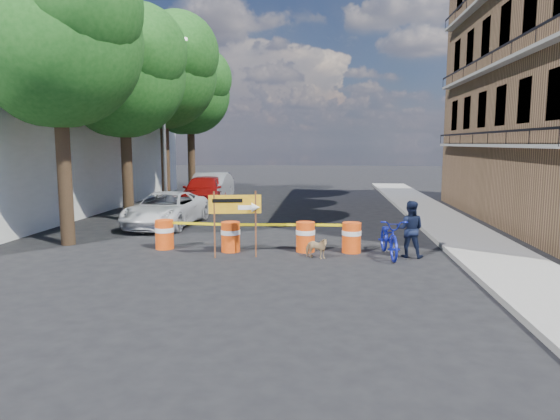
% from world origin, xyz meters
% --- Properties ---
extents(ground, '(120.00, 120.00, 0.00)m').
position_xyz_m(ground, '(0.00, 0.00, 0.00)').
color(ground, black).
rests_on(ground, ground).
extents(sidewalk_east, '(2.40, 40.00, 0.15)m').
position_xyz_m(sidewalk_east, '(6.20, 6.00, 0.07)').
color(sidewalk_east, gray).
rests_on(sidewalk_east, ground).
extents(white_building, '(8.00, 22.00, 6.00)m').
position_xyz_m(white_building, '(-13.00, 10.00, 3.00)').
color(white_building, silver).
rests_on(white_building, ground).
extents(tree_near, '(5.46, 5.20, 9.15)m').
position_xyz_m(tree_near, '(-6.73, 2.00, 6.36)').
color(tree_near, '#332316').
rests_on(tree_near, ground).
extents(tree_mid_a, '(5.25, 5.00, 8.68)m').
position_xyz_m(tree_mid_a, '(-6.74, 7.00, 6.01)').
color(tree_mid_a, '#332316').
rests_on(tree_mid_a, ground).
extents(tree_mid_b, '(5.67, 5.40, 9.62)m').
position_xyz_m(tree_mid_b, '(-6.73, 12.00, 6.71)').
color(tree_mid_b, '#332316').
rests_on(tree_mid_b, ground).
extents(tree_far, '(5.04, 4.80, 8.84)m').
position_xyz_m(tree_far, '(-6.74, 17.00, 6.22)').
color(tree_far, '#332316').
rests_on(tree_far, ground).
extents(streetlamp, '(1.25, 0.18, 8.00)m').
position_xyz_m(streetlamp, '(-5.93, 9.50, 4.38)').
color(streetlamp, gray).
rests_on(streetlamp, ground).
extents(barrel_far_left, '(0.58, 0.58, 0.90)m').
position_xyz_m(barrel_far_left, '(-3.50, 1.66, 0.47)').
color(barrel_far_left, '#E54A0D').
rests_on(barrel_far_left, ground).
extents(barrel_mid_left, '(0.58, 0.58, 0.90)m').
position_xyz_m(barrel_mid_left, '(-1.40, 1.46, 0.47)').
color(barrel_mid_left, '#E54A0D').
rests_on(barrel_mid_left, ground).
extents(barrel_mid_right, '(0.58, 0.58, 0.90)m').
position_xyz_m(barrel_mid_right, '(0.84, 1.66, 0.47)').
color(barrel_mid_right, '#E54A0D').
rests_on(barrel_mid_right, ground).
extents(barrel_far_right, '(0.58, 0.58, 0.90)m').
position_xyz_m(barrel_far_right, '(2.21, 1.67, 0.47)').
color(barrel_far_right, '#E54A0D').
rests_on(barrel_far_right, ground).
extents(detour_sign, '(1.46, 0.40, 1.90)m').
position_xyz_m(detour_sign, '(-0.92, 0.72, 1.40)').
color(detour_sign, '#592D19').
rests_on(detour_sign, ground).
extents(pedestrian, '(0.91, 0.79, 1.63)m').
position_xyz_m(pedestrian, '(3.83, 1.20, 0.81)').
color(pedestrian, black).
rests_on(pedestrian, ground).
extents(bicycle, '(0.84, 1.18, 2.14)m').
position_xyz_m(bicycle, '(3.27, 1.20, 1.07)').
color(bicycle, '#1621B3').
rests_on(bicycle, ground).
extents(dog, '(0.79, 0.59, 0.61)m').
position_xyz_m(dog, '(1.18, 0.78, 0.31)').
color(dog, tan).
rests_on(dog, ground).
extents(suv_white, '(2.55, 4.93, 1.33)m').
position_xyz_m(suv_white, '(-4.80, 5.83, 0.67)').
color(suv_white, white).
rests_on(suv_white, ground).
extents(sedan_red, '(2.25, 4.93, 1.64)m').
position_xyz_m(sedan_red, '(-4.80, 11.95, 0.82)').
color(sedan_red, '#A10F0D').
rests_on(sedan_red, ground).
extents(sedan_silver, '(1.81, 5.02, 1.65)m').
position_xyz_m(sedan_silver, '(-4.80, 13.48, 0.82)').
color(sedan_silver, silver).
rests_on(sedan_silver, ground).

